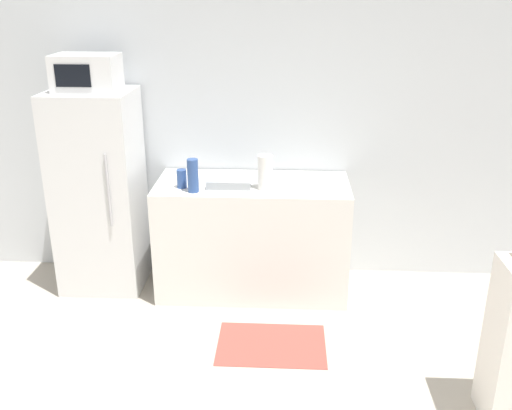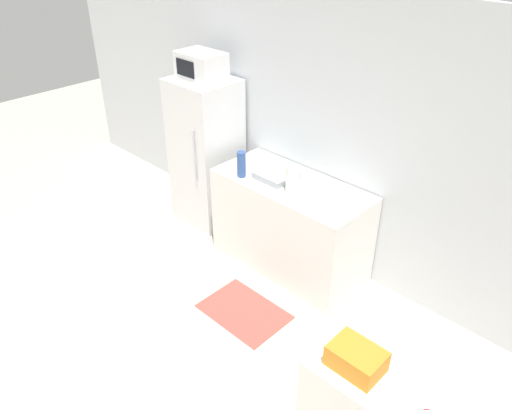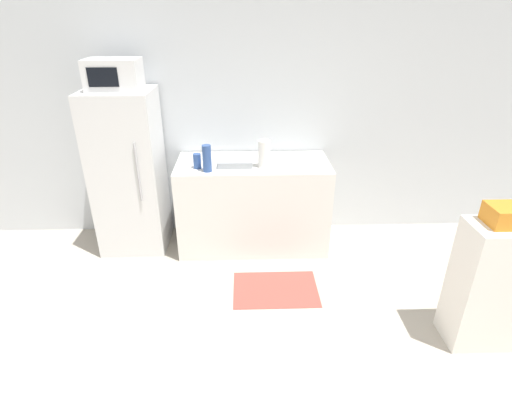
{
  "view_description": "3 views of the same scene",
  "coord_description": "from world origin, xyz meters",
  "views": [
    {
      "loc": [
        0.14,
        -1.46,
        2.36
      ],
      "look_at": [
        -0.06,
        2.11,
        0.99
      ],
      "focal_mm": 40.0,
      "sensor_mm": 36.0,
      "label": 1
    },
    {
      "loc": [
        2.44,
        -0.38,
        3.14
      ],
      "look_at": [
        0.07,
        2.08,
        1.06
      ],
      "focal_mm": 35.0,
      "sensor_mm": 36.0,
      "label": 2
    },
    {
      "loc": [
        -0.21,
        -0.96,
        2.28
      ],
      "look_at": [
        -0.12,
        1.8,
        0.92
      ],
      "focal_mm": 28.0,
      "sensor_mm": 36.0,
      "label": 3
    }
  ],
  "objects": [
    {
      "name": "kitchen_rug",
      "position": [
        0.06,
        1.93,
        0.0
      ],
      "size": [
        0.76,
        0.53,
        0.01
      ],
      "primitive_type": "cube",
      "color": "#99473D",
      "rests_on": "ground_plane"
    },
    {
      "name": "refrigerator",
      "position": [
        -1.36,
        2.79,
        0.81
      ],
      "size": [
        0.65,
        0.6,
        1.62
      ],
      "color": "silver",
      "rests_on": "ground_plane"
    },
    {
      "name": "wall_back",
      "position": [
        0.0,
        3.14,
        1.3
      ],
      "size": [
        8.0,
        0.06,
        2.6
      ],
      "primitive_type": "cube",
      "color": "silver",
      "rests_on": "ground_plane"
    },
    {
      "name": "sink_basin",
      "position": [
        -0.29,
        2.73,
        0.95
      ],
      "size": [
        0.33,
        0.33,
        0.06
      ],
      "primitive_type": "cube",
      "color": "#9EA3A8",
      "rests_on": "counter"
    },
    {
      "name": "paper_towel_roll",
      "position": [
        -0.02,
        2.63,
        1.05
      ],
      "size": [
        0.11,
        0.11,
        0.26
      ],
      "primitive_type": "cylinder",
      "color": "white",
      "rests_on": "counter"
    },
    {
      "name": "bottle_short",
      "position": [
        -0.65,
        2.61,
        0.99
      ],
      "size": [
        0.08,
        0.08,
        0.14
      ],
      "primitive_type": "cylinder",
      "color": "#2D4C8C",
      "rests_on": "counter"
    },
    {
      "name": "microwave",
      "position": [
        -1.36,
        2.79,
        1.76
      ],
      "size": [
        0.47,
        0.34,
        0.27
      ],
      "color": "white",
      "rests_on": "refrigerator"
    },
    {
      "name": "basket",
      "position": [
        1.54,
        1.32,
        1.06
      ],
      "size": [
        0.29,
        0.21,
        0.13
      ],
      "primitive_type": "cube",
      "color": "orange",
      "rests_on": "shelf_cabinet"
    },
    {
      "name": "counter",
      "position": [
        -0.12,
        2.75,
        0.46
      ],
      "size": [
        1.51,
        0.68,
        0.92
      ],
      "primitive_type": "cube",
      "color": "silver",
      "rests_on": "ground_plane"
    },
    {
      "name": "bottle_tall",
      "position": [
        -0.55,
        2.53,
        1.05
      ],
      "size": [
        0.08,
        0.08,
        0.25
      ],
      "primitive_type": "cylinder",
      "color": "#2D4C8C",
      "rests_on": "counter"
    }
  ]
}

